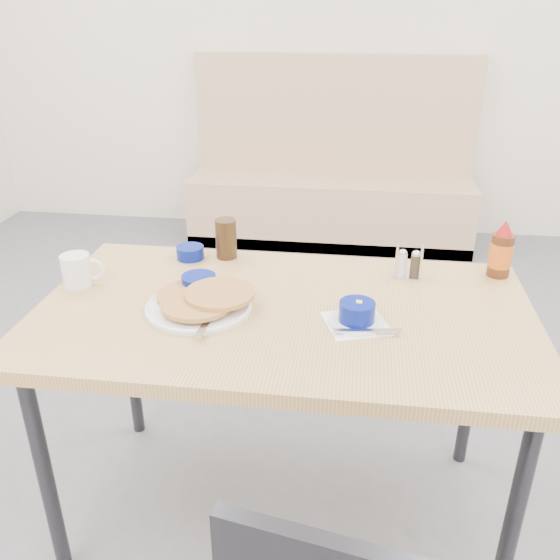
# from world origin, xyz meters

# --- Properties ---
(wall_back) EXTENTS (5.00, 0.06, 2.80)m
(wall_back) POSITION_xyz_m (0.00, 2.97, 1.40)
(wall_back) COLOR silver
(wall_back) RESTS_ON ground
(booth_bench) EXTENTS (1.90, 0.56, 1.22)m
(booth_bench) POSITION_xyz_m (0.00, 2.78, 0.35)
(booth_bench) COLOR tan
(booth_bench) RESTS_ON ground
(dining_table) EXTENTS (1.40, 0.80, 0.76)m
(dining_table) POSITION_xyz_m (0.00, 0.25, 0.70)
(dining_table) COLOR tan
(dining_table) RESTS_ON ground
(pancake_plate) EXTENTS (0.30, 0.32, 0.05)m
(pancake_plate) POSITION_xyz_m (-0.23, 0.22, 0.78)
(pancake_plate) COLOR white
(pancake_plate) RESTS_ON dining_table
(coffee_mug) EXTENTS (0.13, 0.09, 0.10)m
(coffee_mug) POSITION_xyz_m (-0.64, 0.32, 0.81)
(coffee_mug) COLOR white
(coffee_mug) RESTS_ON dining_table
(grits_setting) EXTENTS (0.22, 0.20, 0.07)m
(grits_setting) POSITION_xyz_m (0.20, 0.19, 0.79)
(grits_setting) COLOR white
(grits_setting) RESTS_ON dining_table
(creamer_bowl) EXTENTS (0.09, 0.09, 0.04)m
(creamer_bowl) POSITION_xyz_m (-0.36, 0.56, 0.78)
(creamer_bowl) COLOR navy
(creamer_bowl) RESTS_ON dining_table
(butter_bowl) EXTENTS (0.10, 0.10, 0.05)m
(butter_bowl) POSITION_xyz_m (-0.27, 0.33, 0.78)
(butter_bowl) COLOR navy
(butter_bowl) RESTS_ON dining_table
(amber_tumbler) EXTENTS (0.09, 0.09, 0.13)m
(amber_tumbler) POSITION_xyz_m (-0.24, 0.59, 0.83)
(amber_tumbler) COLOR #322010
(amber_tumbler) RESTS_ON dining_table
(condiment_caddy) EXTENTS (0.09, 0.06, 0.11)m
(condiment_caddy) POSITION_xyz_m (0.36, 0.52, 0.80)
(condiment_caddy) COLOR silver
(condiment_caddy) RESTS_ON dining_table
(syrup_bottle) EXTENTS (0.07, 0.07, 0.18)m
(syrup_bottle) POSITION_xyz_m (0.64, 0.56, 0.84)
(syrup_bottle) COLOR #47230F
(syrup_bottle) RESTS_ON dining_table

